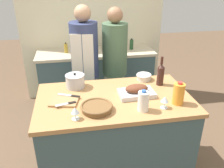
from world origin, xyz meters
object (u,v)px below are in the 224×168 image
(person_cook_aproned, at_px, (85,67))
(juice_jug, at_px, (179,94))
(stock_pot, at_px, (75,81))
(knife_paring, at_px, (66,104))
(wine_glass_right, at_px, (165,100))
(stand_mixer, at_px, (108,41))
(milk_jug, at_px, (143,101))
(wicker_basket, at_px, (97,107))
(mixing_bowl, at_px, (144,77))
(wine_glass_left, at_px, (75,111))
(condiment_bottle_short, at_px, (66,48))
(person_cook_guest, at_px, (115,65))
(wine_bottle_green, at_px, (161,74))
(condiment_bottle_tall, at_px, (131,44))
(knife_chef, at_px, (69,95))
(roasting_pan, at_px, (136,91))

(person_cook_aproned, bearing_deg, juice_jug, -41.20)
(stock_pot, distance_m, knife_paring, 0.38)
(wine_glass_right, relative_size, stand_mixer, 0.39)
(milk_jug, distance_m, knife_paring, 0.68)
(knife_paring, bearing_deg, wicker_basket, -25.59)
(wine_glass_right, bearing_deg, person_cook_aproned, 119.21)
(mixing_bowl, xyz_separation_m, wine_glass_left, (-0.77, -0.64, 0.04))
(wicker_basket, xyz_separation_m, milk_jug, (0.39, -0.06, 0.06))
(juice_jug, relative_size, milk_jug, 1.11)
(milk_jug, height_order, wine_glass_right, milk_jug)
(wine_glass_right, bearing_deg, juice_jug, 19.20)
(wicker_basket, distance_m, wine_glass_left, 0.21)
(juice_jug, relative_size, wine_glass_left, 1.95)
(wine_glass_left, bearing_deg, stand_mixer, 73.27)
(stand_mixer, bearing_deg, wicker_basket, -102.34)
(wicker_basket, relative_size, person_cook_aproned, 0.17)
(condiment_bottle_short, height_order, person_cook_guest, person_cook_guest)
(wine_bottle_green, bearing_deg, wine_glass_right, -105.81)
(mixing_bowl, distance_m, condiment_bottle_tall, 1.24)
(knife_chef, xyz_separation_m, stand_mixer, (0.64, 1.60, 0.06))
(juice_jug, height_order, stand_mixer, stand_mixer)
(mixing_bowl, bearing_deg, person_cook_guest, 112.13)
(juice_jug, bearing_deg, stock_pot, 151.04)
(mixing_bowl, bearing_deg, wine_glass_left, -140.16)
(stand_mixer, xyz_separation_m, condiment_bottle_tall, (0.35, -0.11, -0.04))
(wine_bottle_green, height_order, condiment_bottle_tall, wine_bottle_green)
(knife_paring, bearing_deg, wine_bottle_green, 15.62)
(wine_glass_right, height_order, knife_chef, wine_glass_right)
(knife_paring, bearing_deg, knife_chef, 79.23)
(wicker_basket, bearing_deg, stock_pot, 108.36)
(knife_chef, bearing_deg, wicker_basket, -50.60)
(roasting_pan, bearing_deg, condiment_bottle_short, 112.91)
(condiment_bottle_short, bearing_deg, mixing_bowl, -55.65)
(knife_chef, relative_size, condiment_bottle_short, 1.38)
(milk_jug, distance_m, knife_chef, 0.71)
(roasting_pan, bearing_deg, wine_glass_left, -152.78)
(wine_glass_right, bearing_deg, roasting_pan, 123.98)
(stand_mixer, bearing_deg, person_cook_guest, -93.40)
(wine_glass_right, relative_size, condiment_bottle_short, 0.72)
(milk_jug, xyz_separation_m, person_cook_guest, (-0.03, 1.16, -0.11))
(wine_glass_left, relative_size, stand_mixer, 0.37)
(knife_chef, xyz_separation_m, person_cook_guest, (0.59, 0.82, -0.04))
(wine_bottle_green, relative_size, stand_mixer, 1.06)
(wicker_basket, relative_size, stock_pot, 1.42)
(knife_paring, bearing_deg, stand_mixer, 69.22)
(wicker_basket, relative_size, condiment_bottle_short, 1.78)
(wine_glass_right, height_order, knife_paring, wine_glass_right)
(wine_glass_right, height_order, condiment_bottle_tall, condiment_bottle_tall)
(wine_glass_left, relative_size, person_cook_guest, 0.07)
(roasting_pan, xyz_separation_m, milk_jug, (-0.02, -0.27, 0.04))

